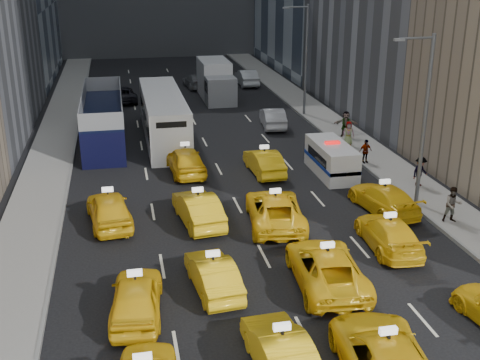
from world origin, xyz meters
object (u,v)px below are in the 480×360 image
at_px(double_decker, 103,118).
at_px(city_bus, 163,117).
at_px(box_truck, 216,81).
at_px(nypd_van, 331,160).

relative_size(double_decker, city_bus, 0.92).
bearing_deg(double_decker, box_truck, 48.71).
distance_m(double_decker, box_truck, 15.92).
relative_size(nypd_van, city_bus, 0.38).
bearing_deg(box_truck, nypd_van, -74.88).
height_order(double_decker, city_bus, double_decker).
relative_size(nypd_van, double_decker, 0.41).
xyz_separation_m(nypd_van, box_truck, (-3.42, 22.17, 0.77)).
xyz_separation_m(city_bus, box_truck, (5.89, 12.39, 0.06)).
xyz_separation_m(double_decker, box_truck, (10.12, 12.29, -0.03)).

